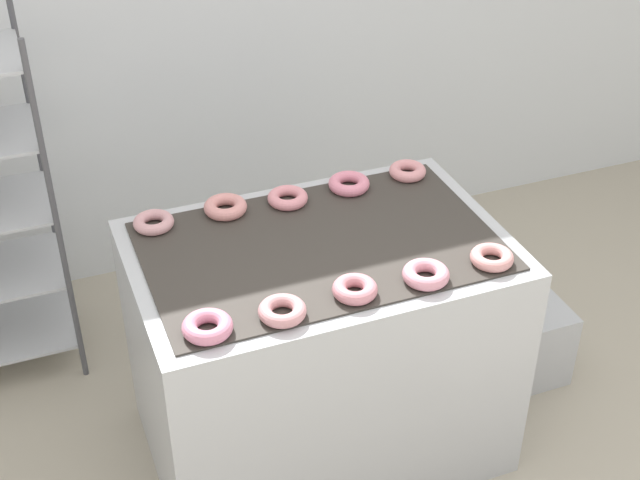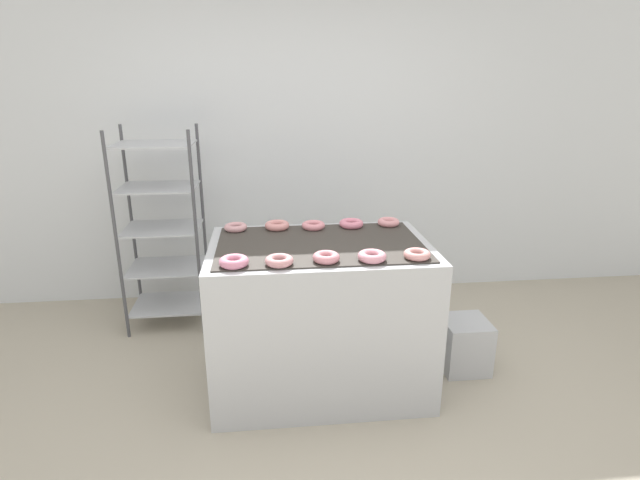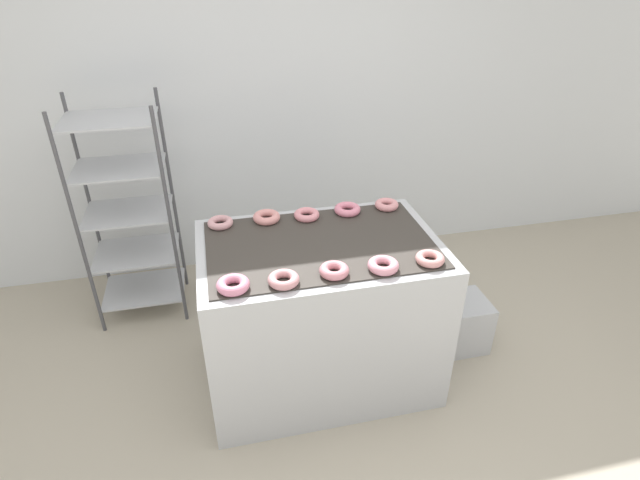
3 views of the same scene
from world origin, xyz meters
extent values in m
plane|color=#B2A893|center=(0.00, 0.00, 0.00)|extent=(14.00, 14.00, 0.00)
cube|color=silver|center=(0.00, 2.12, 1.40)|extent=(8.00, 0.05, 2.80)
cube|color=#B7BABF|center=(0.00, 0.68, 0.46)|extent=(1.28, 0.85, 0.92)
cube|color=#38332D|center=(0.00, 0.68, 0.92)|extent=(1.18, 0.75, 0.01)
cube|color=#262628|center=(0.35, 0.29, 0.64)|extent=(0.12, 0.07, 0.10)
cylinder|color=#4C4C51|center=(-1.35, 1.39, 0.76)|extent=(0.02, 0.02, 1.51)
cylinder|color=#4C4C51|center=(-0.80, 1.39, 0.76)|extent=(0.02, 0.02, 1.51)
cylinder|color=#4C4C51|center=(-1.35, 1.83, 0.76)|extent=(0.02, 0.02, 1.51)
cylinder|color=#4C4C51|center=(-0.80, 1.83, 0.76)|extent=(0.02, 0.02, 1.51)
cube|color=#B7BABF|center=(-1.08, 1.61, 0.15)|extent=(0.55, 0.44, 0.01)
cube|color=#B7BABF|center=(-1.08, 1.61, 0.46)|extent=(0.55, 0.44, 0.01)
cube|color=#B7BABF|center=(-1.08, 1.61, 0.77)|extent=(0.55, 0.44, 0.01)
cube|color=#B7BABF|center=(-1.08, 1.61, 1.08)|extent=(0.55, 0.44, 0.01)
cube|color=#B7BABF|center=(-1.08, 1.61, 1.39)|extent=(0.55, 0.44, 0.01)
cube|color=#B7BABF|center=(0.96, 0.73, 0.17)|extent=(0.29, 0.30, 0.34)
torus|color=pink|center=(-0.48, 0.37, 0.95)|extent=(0.15, 0.15, 0.05)
torus|color=#D08C90|center=(-0.25, 0.36, 0.95)|extent=(0.15, 0.15, 0.04)
torus|color=#D2818B|center=(0.00, 0.38, 0.95)|extent=(0.14, 0.14, 0.05)
torus|color=pink|center=(0.24, 0.37, 0.95)|extent=(0.15, 0.15, 0.05)
torus|color=pink|center=(0.49, 0.38, 0.95)|extent=(0.14, 0.14, 0.04)
torus|color=#D19599|center=(-0.50, 0.99, 0.95)|extent=(0.14, 0.14, 0.04)
torus|color=#DC8E8B|center=(-0.24, 0.99, 0.95)|extent=(0.15, 0.15, 0.05)
torus|color=pink|center=(-0.01, 0.97, 0.95)|extent=(0.15, 0.15, 0.04)
torus|color=pink|center=(0.24, 0.98, 0.95)|extent=(0.15, 0.15, 0.04)
torus|color=pink|center=(0.48, 0.99, 0.95)|extent=(0.14, 0.14, 0.04)
camera|label=1|loc=(-0.90, -1.64, 2.62)|focal=50.00mm
camera|label=2|loc=(-0.30, -2.04, 1.85)|focal=28.00mm
camera|label=3|loc=(-0.51, -1.52, 2.26)|focal=28.00mm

